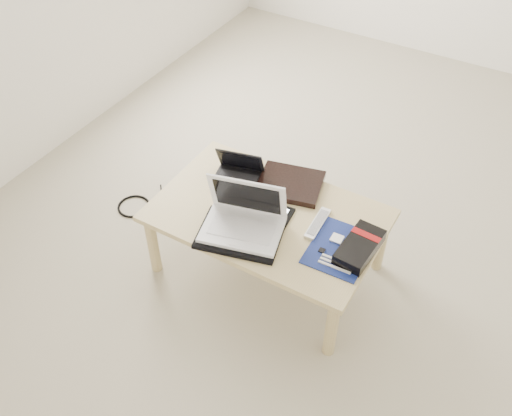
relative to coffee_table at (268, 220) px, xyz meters
The scene contains 13 objects.
ground 0.83m from the coffee_table, 68.37° to the left, with size 4.00×4.00×0.00m, color #B9AE96.
coffee_table is the anchor object (origin of this frame).
book 0.24m from the coffee_table, 89.93° to the left, with size 0.37×0.33×0.03m.
netbook 0.31m from the coffee_table, 149.66° to the left, with size 0.28×0.23×0.17m.
tablet 0.06m from the coffee_table, 109.60° to the right, with size 0.28×0.22×0.01m.
remote 0.25m from the coffee_table, 11.76° to the left, with size 0.06×0.22×0.02m.
neoprene_sleeve 0.21m from the coffee_table, 100.91° to the right, with size 0.38×0.28×0.02m, color black.
white_laptop 0.20m from the coffee_table, 106.03° to the right, with size 0.42×0.34×0.26m.
motherboard 0.40m from the coffee_table, ahead, with size 0.28×0.34×0.02m.
gpu_box 0.48m from the coffee_table, ahead, with size 0.15×0.28×0.06m.
cable_coil 0.21m from the coffee_table, behind, with size 0.11×0.11×0.01m, color black.
floor_cable_coil 0.97m from the coffee_table, behind, with size 0.19×0.19×0.01m, color black.
floor_cable_trail 0.84m from the coffee_table, behind, with size 0.01×0.01×0.39m, color black.
Camera 1 is at (0.67, -2.43, 2.32)m, focal length 40.00 mm.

